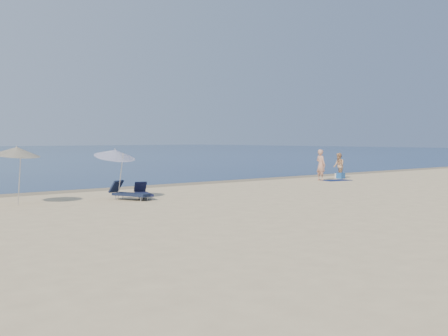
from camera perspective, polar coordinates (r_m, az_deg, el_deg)
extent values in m
cube|color=#847254|center=(32.20, 0.90, -1.32)|extent=(240.00, 1.60, 0.00)
imported|color=tan|center=(33.02, 9.81, 0.31)|extent=(0.52, 0.71, 1.81)
imported|color=tan|center=(34.96, 11.58, 0.24)|extent=(0.92, 0.96, 1.57)
cube|color=#0D1845|center=(33.18, 11.37, -1.23)|extent=(1.78, 1.17, 0.03)
cube|color=white|center=(35.19, 11.55, -0.78)|extent=(0.41, 0.38, 0.30)
cube|color=#1D529D|center=(34.86, 11.77, -0.77)|extent=(0.55, 0.43, 0.36)
cylinder|color=silver|center=(22.51, -10.48, -0.90)|extent=(0.06, 0.46, 1.90)
cone|color=white|center=(22.83, -11.01, 1.46)|extent=(1.74, 1.76, 0.65)
sphere|color=silver|center=(22.82, -11.02, 1.88)|extent=(0.06, 0.06, 0.06)
cylinder|color=silver|center=(21.74, -20.07, -1.04)|extent=(0.11, 0.26, 2.02)
cone|color=beige|center=(21.90, -20.31, 1.61)|extent=(2.13, 2.15, 0.50)
sphere|color=silver|center=(21.90, -20.32, 2.07)|extent=(0.06, 0.06, 0.06)
cube|color=#121A32|center=(22.47, -9.38, -2.67)|extent=(1.10, 1.64, 0.10)
cube|color=#121A32|center=(22.92, -10.90, -1.85)|extent=(0.66, 0.56, 0.50)
cylinder|color=#A5A5AD|center=(22.66, -9.02, -2.90)|extent=(0.03, 0.03, 0.23)
cube|color=#131736|center=(22.78, -8.14, -2.65)|extent=(0.90, 1.42, 0.09)
cube|color=#131736|center=(23.41, -8.50, -1.89)|extent=(0.57, 0.47, 0.43)
cylinder|color=#A5A5AD|center=(22.84, -7.66, -2.88)|extent=(0.03, 0.03, 0.20)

